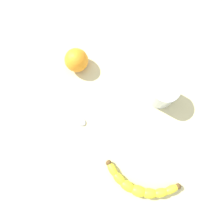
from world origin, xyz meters
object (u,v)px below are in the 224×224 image
at_px(banana, 140,186).
at_px(orange_fruit, 76,60).
at_px(teaspoon, 79,120).
at_px(smoothie_glass, 163,93).

xyz_separation_m(banana, orange_fruit, (-0.24, 0.35, 0.02)).
bearing_deg(banana, orange_fruit, 134.82).
distance_m(banana, teaspoon, 0.27).
bearing_deg(smoothie_glass, orange_fruit, 165.97).
relative_size(banana, smoothie_glass, 2.51).
relative_size(banana, teaspoon, 2.10).
height_order(orange_fruit, teaspoon, orange_fruit).
distance_m(banana, orange_fruit, 0.43).
bearing_deg(smoothie_glass, banana, -96.95).
relative_size(banana, orange_fruit, 3.06).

